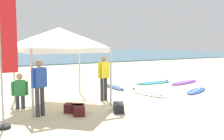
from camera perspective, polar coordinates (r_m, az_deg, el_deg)
name	(u,v)px	position (r m, az deg, el deg)	size (l,w,h in m)	color
ground_plane	(121,99)	(10.79, 1.77, -6.09)	(80.00, 80.00, 0.00)	beige
canopy_tent	(59,38)	(10.09, -10.84, 6.60)	(2.82, 2.82, 2.75)	#B7B7BC
surfboard_cyan	(154,83)	(14.95, 8.64, -2.61)	(2.29, 0.62, 0.19)	#23B2CC
surfboard_purple	(184,82)	(15.39, 14.69, -2.50)	(2.53, 1.31, 0.19)	purple
surfboard_blue	(196,91)	(12.97, 17.07, -4.13)	(2.07, 1.39, 0.19)	blue
surfboard_navy	(114,87)	(13.43, 0.45, -3.52)	(0.80, 2.03, 0.19)	navy
surfboard_white	(147,93)	(11.95, 7.22, -4.77)	(0.77, 2.25, 0.19)	white
person_yellow	(104,75)	(10.40, -1.71, -1.03)	(0.54, 0.29, 1.71)	#2D2D33
person_blue	(39,84)	(8.54, -14.81, -2.79)	(0.52, 0.33, 1.71)	#383842
person_green	(20,90)	(9.69, -18.56, -3.86)	(0.53, 0.30, 1.20)	#383842
banner_flag	(6,68)	(7.57, -21.14, 0.37)	(0.60, 0.36, 3.40)	#99999E
gear_bag_near_tent	(78,110)	(8.63, -7.01, -8.28)	(0.60, 0.32, 0.28)	#4C1919
gear_bag_by_pole	(118,108)	(8.91, 1.33, -7.77)	(0.60, 0.32, 0.28)	#232328
gear_bag_on_sand	(74,108)	(8.89, -7.84, -7.86)	(0.60, 0.32, 0.28)	#4C1919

